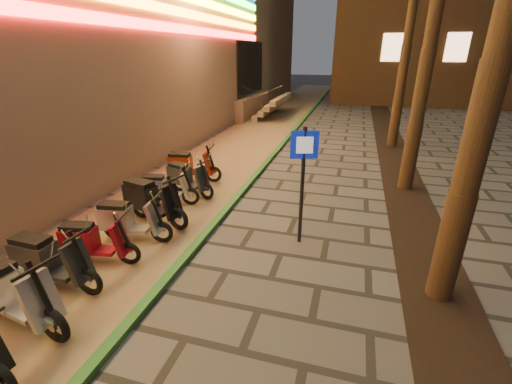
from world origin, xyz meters
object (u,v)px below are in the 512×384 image
(scooter_9, at_px, (163,188))
(scooter_10, at_px, (186,178))
(scooter_5, at_px, (47,260))
(scooter_6, at_px, (91,241))
(pedestrian_sign, at_px, (303,171))
(scooter_7, at_px, (127,220))
(scooter_11, at_px, (188,166))
(scooter_8, at_px, (149,200))
(scooter_4, at_px, (10,292))

(scooter_9, height_order, scooter_10, scooter_10)
(scooter_5, distance_m, scooter_6, 0.82)
(scooter_6, height_order, scooter_9, scooter_9)
(pedestrian_sign, bearing_deg, scooter_6, -171.13)
(scooter_9, bearing_deg, scooter_7, -97.73)
(scooter_11, bearing_deg, scooter_10, -76.71)
(scooter_9, distance_m, scooter_10, 0.88)
(scooter_7, bearing_deg, pedestrian_sign, 6.52)
(pedestrian_sign, height_order, scooter_9, pedestrian_sign)
(pedestrian_sign, distance_m, scooter_7, 3.79)
(pedestrian_sign, bearing_deg, scooter_5, -163.43)
(scooter_5, relative_size, scooter_7, 1.06)
(scooter_5, xyz_separation_m, scooter_6, (0.19, 0.79, -0.06))
(scooter_9, bearing_deg, scooter_6, -102.66)
(scooter_5, bearing_deg, scooter_7, 80.31)
(scooter_8, bearing_deg, scooter_7, -74.53)
(scooter_7, xyz_separation_m, scooter_8, (-0.02, 0.91, 0.07))
(scooter_11, bearing_deg, pedestrian_sign, -44.15)
(scooter_5, xyz_separation_m, scooter_8, (0.30, 2.61, 0.04))
(scooter_8, xyz_separation_m, scooter_10, (0.03, 1.79, -0.07))
(pedestrian_sign, distance_m, scooter_9, 3.99)
(scooter_10, bearing_deg, scooter_9, -87.20)
(scooter_11, bearing_deg, scooter_5, -98.67)
(scooter_10, bearing_deg, scooter_11, 129.97)
(scooter_6, relative_size, scooter_10, 0.96)
(scooter_5, bearing_deg, scooter_6, 77.45)
(scooter_9, xyz_separation_m, scooter_10, (0.22, 0.85, 0.02))
(scooter_8, xyz_separation_m, scooter_11, (-0.36, 2.72, -0.05))
(pedestrian_sign, relative_size, scooter_6, 1.65)
(scooter_4, xyz_separation_m, scooter_6, (-0.01, 1.64, -0.10))
(scooter_4, height_order, scooter_6, scooter_4)
(scooter_4, bearing_deg, pedestrian_sign, 52.74)
(scooter_4, bearing_deg, scooter_6, 99.20)
(scooter_6, bearing_deg, scooter_9, 81.33)
(pedestrian_sign, distance_m, scooter_8, 3.67)
(scooter_7, distance_m, scooter_9, 1.86)
(scooter_10, relative_size, scooter_11, 0.94)
(pedestrian_sign, height_order, scooter_8, pedestrian_sign)
(scooter_11, bearing_deg, scooter_6, -96.10)
(scooter_11, bearing_deg, scooter_8, -91.74)
(scooter_4, height_order, scooter_9, scooter_4)
(scooter_7, bearing_deg, scooter_5, -109.33)
(scooter_6, relative_size, scooter_7, 0.94)
(pedestrian_sign, bearing_deg, scooter_10, 135.28)
(scooter_7, height_order, scooter_9, scooter_7)
(scooter_5, distance_m, scooter_9, 3.54)
(scooter_5, bearing_deg, scooter_8, 84.60)
(scooter_7, bearing_deg, scooter_11, 87.66)
(scooter_7, xyz_separation_m, scooter_11, (-0.39, 3.64, 0.02))
(scooter_8, relative_size, scooter_9, 1.21)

